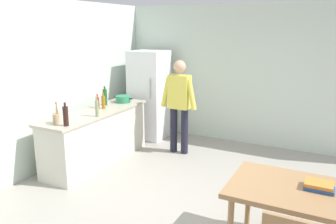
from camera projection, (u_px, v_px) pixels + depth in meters
ground_plane at (183, 210)px, 4.34m from camera, size 14.00×14.00×0.00m
wall_back at (249, 76)px, 6.60m from camera, size 6.40×0.12×2.70m
wall_left at (39, 87)px, 5.34m from camera, size 0.12×5.60×2.70m
kitchen_counter at (97, 136)px, 5.81m from camera, size 0.64×2.20×0.90m
refrigerator at (149, 95)px, 7.04m from camera, size 0.70×0.67×1.80m
person at (179, 101)px, 6.12m from camera, size 0.70×0.22×1.70m
dining_table at (303, 197)px, 3.30m from camera, size 1.40×0.90×0.75m
cooking_pot at (123, 99)px, 6.35m from camera, size 0.40×0.28×0.12m
utensil_jar at (57, 118)px, 4.97m from camera, size 0.11×0.11×0.32m
bottle_wine_green at (105, 97)px, 6.12m from camera, size 0.08×0.08×0.34m
bottle_oil_amber at (103, 102)px, 5.85m from camera, size 0.06×0.06×0.28m
bottle_vinegar_tall at (97, 108)px, 5.33m from camera, size 0.06×0.06×0.32m
bottle_sauce_red at (98, 102)px, 5.92m from camera, size 0.06×0.06×0.24m
bottle_wine_dark at (66, 116)px, 4.82m from camera, size 0.08×0.08×0.34m
book_stack at (319, 186)px, 3.27m from camera, size 0.27×0.20×0.07m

